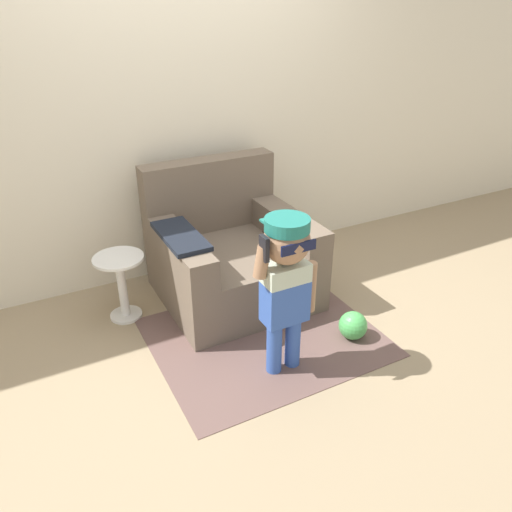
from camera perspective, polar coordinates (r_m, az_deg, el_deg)
ground_plane at (r=3.54m, az=-3.51°, el=-5.17°), size 10.00×10.00×0.00m
wall_back at (r=3.64m, az=-8.64°, el=17.59°), size 10.00×0.05×2.60m
armchair at (r=3.50m, az=-3.03°, el=0.12°), size 1.00×0.95×0.91m
person_child at (r=2.62m, az=3.46°, el=-1.96°), size 0.38×0.29×0.94m
side_table at (r=3.35m, az=-15.12°, el=-2.79°), size 0.32×0.32×0.45m
rug at (r=3.19m, az=1.01°, el=-9.21°), size 1.37×1.14×0.01m
toy_ball at (r=3.20m, az=11.02°, el=-7.80°), size 0.18×0.18×0.18m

